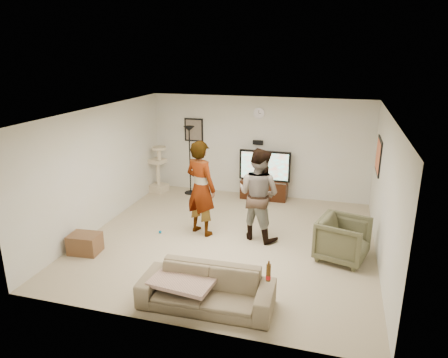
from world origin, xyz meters
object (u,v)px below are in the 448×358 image
(tv, at_px, (265,166))
(side_table, at_px, (85,243))
(sofa, at_px, (206,289))
(tv_stand, at_px, (264,189))
(person_right, at_px, (258,194))
(floor_lamp, at_px, (190,161))
(cat_tree, at_px, (158,169))
(person_left, at_px, (201,188))
(armchair, at_px, (343,239))
(beer_bottle, at_px, (268,273))

(tv, bearing_deg, side_table, -124.88)
(tv, bearing_deg, sofa, -89.50)
(tv_stand, xyz_separation_m, person_right, (0.30, -2.26, 0.67))
(floor_lamp, relative_size, cat_tree, 1.42)
(person_left, relative_size, armchair, 2.29)
(floor_lamp, bearing_deg, tv_stand, 4.56)
(tv_stand, xyz_separation_m, person_left, (-0.84, -2.36, 0.73))
(cat_tree, distance_m, armchair, 5.27)
(person_left, relative_size, side_table, 3.55)
(tv, bearing_deg, armchair, -54.78)
(sofa, bearing_deg, tv, 88.96)
(cat_tree, bearing_deg, person_left, -47.59)
(tv_stand, relative_size, tv, 0.90)
(cat_tree, xyz_separation_m, person_left, (1.91, -2.09, 0.35))
(armchair, bearing_deg, person_right, 89.84)
(person_left, bearing_deg, cat_tree, -23.88)
(sofa, relative_size, side_table, 3.57)
(floor_lamp, distance_m, armchair, 4.62)
(tv_stand, distance_m, armchair, 3.32)
(cat_tree, xyz_separation_m, side_table, (0.13, -3.49, -0.43))
(tv_stand, bearing_deg, person_right, -82.54)
(tv_stand, relative_size, beer_bottle, 4.57)
(person_right, bearing_deg, armchair, -175.51)
(tv_stand, height_order, cat_tree, cat_tree)
(armchair, bearing_deg, tv_stand, 50.58)
(floor_lamp, xyz_separation_m, sofa, (1.95, -4.56, -0.59))
(floor_lamp, xyz_separation_m, person_right, (2.20, -2.11, 0.04))
(tv_stand, xyz_separation_m, tv, (0.00, 0.00, 0.61))
(person_left, xyz_separation_m, person_right, (1.14, 0.10, -0.05))
(cat_tree, relative_size, beer_bottle, 4.92)
(beer_bottle, relative_size, side_table, 0.46)
(sofa, height_order, side_table, sofa)
(cat_tree, height_order, person_right, person_right)
(cat_tree, xyz_separation_m, armchair, (4.67, -2.44, -0.23))
(tv_stand, distance_m, person_right, 2.38)
(armchair, distance_m, side_table, 4.66)
(person_right, height_order, side_table, person_right)
(person_right, relative_size, sofa, 0.94)
(beer_bottle, xyz_separation_m, side_table, (-3.55, 0.95, -0.51))
(floor_lamp, xyz_separation_m, cat_tree, (-0.85, -0.12, -0.26))
(tv_stand, bearing_deg, cat_tree, -174.29)
(tv, xyz_separation_m, armchair, (1.91, -2.71, -0.47))
(cat_tree, distance_m, sofa, 5.25)
(floor_lamp, bearing_deg, person_left, -64.35)
(person_left, relative_size, beer_bottle, 7.71)
(floor_lamp, bearing_deg, sofa, -66.86)
(floor_lamp, bearing_deg, side_table, -101.21)
(beer_bottle, distance_m, armchair, 2.25)
(person_left, bearing_deg, sofa, 134.40)
(beer_bottle, distance_m, side_table, 3.71)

